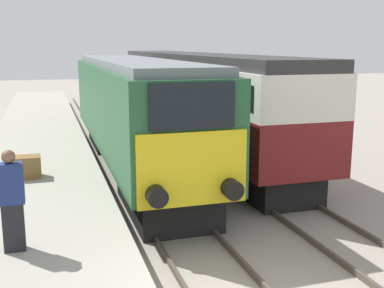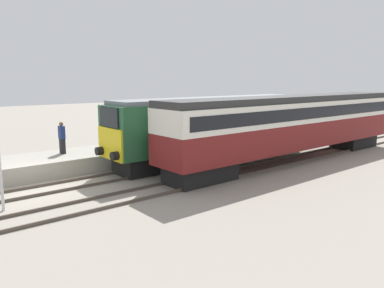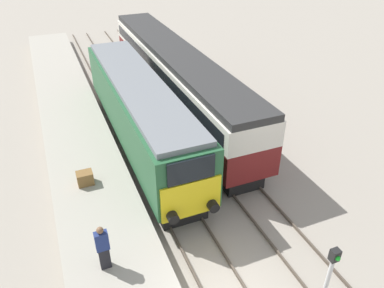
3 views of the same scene
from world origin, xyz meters
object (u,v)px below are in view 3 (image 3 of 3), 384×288
at_px(passenger_carriage, 176,74).
at_px(person_on_platform, 103,248).
at_px(luggage_crate, 85,178).
at_px(locomotive, 140,111).

height_order(passenger_carriage, person_on_platform, passenger_carriage).
height_order(person_on_platform, luggage_crate, person_on_platform).
distance_m(passenger_carriage, person_on_platform, 13.94).
relative_size(locomotive, luggage_crate, 21.16).
xyz_separation_m(passenger_carriage, person_on_platform, (-7.03, -12.02, -0.67)).
height_order(locomotive, passenger_carriage, passenger_carriage).
xyz_separation_m(person_on_platform, luggage_crate, (0.09, 4.93, -0.61)).
relative_size(locomotive, passenger_carriage, 0.75).
xyz_separation_m(locomotive, passenger_carriage, (3.40, 3.69, 0.26)).
bearing_deg(person_on_platform, luggage_crate, 88.94).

